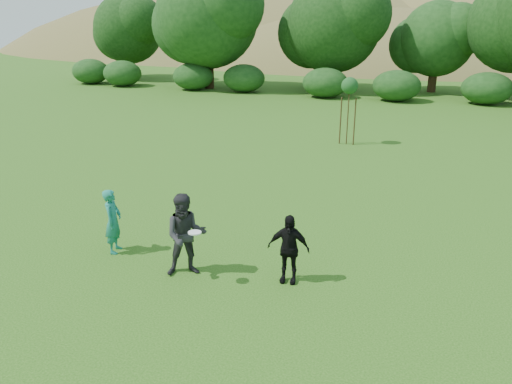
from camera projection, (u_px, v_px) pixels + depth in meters
The scene contains 8 objects.
ground at pixel (203, 289), 10.11m from camera, with size 120.00×120.00×0.00m, color #19470C.
player_teal at pixel (113, 221), 11.49m from camera, with size 0.56×0.37×1.53m, color #1A7866.
player_grey at pixel (186, 235), 10.43m from camera, with size 0.88×0.68×1.81m, color #29282B.
player_black at pixel (288, 249), 10.19m from camera, with size 0.87×0.36×1.48m, color black.
frisbee at pixel (195, 233), 9.92m from camera, with size 0.27×0.27×0.04m.
sapling at pixel (350, 88), 20.77m from camera, with size 0.70×0.70×2.85m.
hillside at pixel (408, 138), 74.58m from camera, with size 150.00×72.00×52.00m.
tree_row at pixel (442, 22), 32.67m from camera, with size 53.92×10.38×9.62m.
Camera 1 is at (4.17, -7.91, 5.23)m, focal length 35.00 mm.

